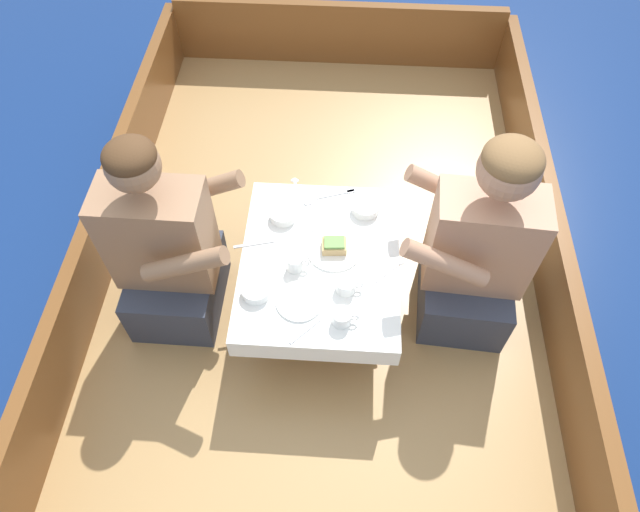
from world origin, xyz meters
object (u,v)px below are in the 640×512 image
at_px(person_starboard, 476,253).
at_px(coffee_cup_port, 346,285).
at_px(sandwich, 334,245).
at_px(coffee_cup_starboard, 342,317).
at_px(person_port, 167,252).
at_px(coffee_cup_center, 295,263).

distance_m(person_starboard, coffee_cup_port, 0.54).
height_order(person_starboard, sandwich, person_starboard).
bearing_deg(coffee_cup_starboard, person_starboard, 32.25).
distance_m(person_port, coffee_cup_starboard, 0.76).
bearing_deg(coffee_cup_starboard, coffee_cup_center, 130.31).
height_order(person_starboard, coffee_cup_starboard, person_starboard).
distance_m(coffee_cup_starboard, coffee_cup_center, 0.30).
relative_size(person_starboard, coffee_cup_port, 9.13).
height_order(sandwich, coffee_cup_starboard, coffee_cup_starboard).
xyz_separation_m(person_port, coffee_cup_port, (0.72, -0.13, 0.02)).
bearing_deg(coffee_cup_center, sandwich, 33.17).
relative_size(person_port, coffee_cup_port, 9.01).
xyz_separation_m(sandwich, coffee_cup_center, (-0.15, -0.10, 0.00)).
height_order(coffee_cup_port, coffee_cup_starboard, coffee_cup_starboard).
bearing_deg(coffee_cup_center, person_starboard, 7.96).
bearing_deg(coffee_cup_port, coffee_cup_starboard, -93.94).
height_order(person_port, coffee_cup_center, person_port).
distance_m(person_port, person_starboard, 1.23).
relative_size(sandwich, coffee_cup_starboard, 1.02).
bearing_deg(coffee_cup_center, coffee_cup_port, -22.81).
distance_m(person_starboard, coffee_cup_center, 0.72).
xyz_separation_m(person_starboard, coffee_cup_starboard, (-0.52, -0.33, 0.01)).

